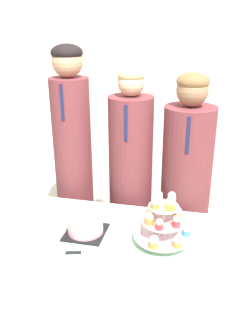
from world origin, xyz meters
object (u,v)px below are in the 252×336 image
Objects in this scene: student_0 at (74,171)px; student_1 at (130,189)px; student_2 at (185,196)px; cupcake_stand at (163,220)px; round_cake at (85,223)px; cake_knife at (83,253)px.

student_0 reaches higher than student_1.
student_0 reaches higher than student_2.
cupcake_stand is 0.19× the size of student_1.
student_0 reaches higher than cupcake_stand.
student_0 is (-0.27, 0.58, 0.03)m from round_cake.
student_0 is at bearing -180.00° from student_2.
cake_knife is at bearing -67.01° from student_0.
student_2 is (0.49, 0.58, -0.07)m from round_cake.
cupcake_stand is at bearing -97.76° from student_2.
student_0 reaches higher than round_cake.
round_cake reaches higher than cake_knife.
student_1 is (0.40, -0.00, -0.10)m from student_0.
round_cake is 0.19m from cake_knife.
cake_knife is 0.82m from student_0.
cupcake_stand reaches higher than cake_knife.
student_0 is at bearing 180.00° from student_1.
student_1 is at bearing 68.85° from cake_knife.
round_cake is 0.64m from student_0.
cupcake_stand is at bearing -63.28° from student_1.
cupcake_stand reaches higher than round_cake.
cupcake_stand is 0.65m from student_1.
student_2 is (0.77, 0.00, -0.11)m from student_0.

